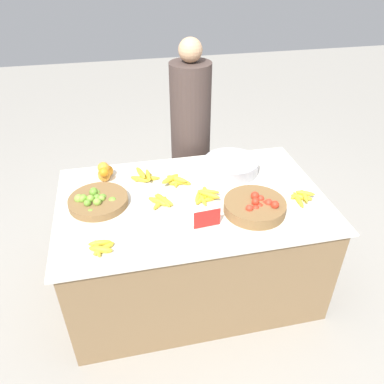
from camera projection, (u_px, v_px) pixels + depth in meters
name	position (u px, v px, depth m)	size (l,w,h in m)	color
ground_plane	(192.00, 281.00, 2.72)	(12.00, 12.00, 0.00)	#A39E93
market_table	(192.00, 243.00, 2.51)	(1.64, 1.04, 0.74)	olive
lime_bowl	(97.00, 201.00, 2.24)	(0.35, 0.35, 0.09)	olive
tomato_basket	(255.00, 206.00, 2.18)	(0.36, 0.36, 0.11)	olive
orange_pile	(104.00, 172.00, 2.46)	(0.10, 0.16, 0.13)	orange
metal_bowl	(231.00, 166.00, 2.55)	(0.37, 0.37, 0.09)	#B7B7BF
price_sign	(207.00, 219.00, 2.05)	(0.15, 0.02, 0.11)	red
banana_bunch_back_center	(302.00, 196.00, 2.29)	(0.16, 0.17, 0.05)	yellow
banana_bunch_middle_left	(205.00, 195.00, 2.30)	(0.18, 0.20, 0.05)	yellow
banana_bunch_front_center	(100.00, 247.00, 1.92)	(0.14, 0.14, 0.04)	yellow
banana_bunch_front_left	(176.00, 180.00, 2.42)	(0.21, 0.13, 0.06)	yellow
banana_bunch_middle_right	(144.00, 177.00, 2.47)	(0.20, 0.17, 0.06)	yellow
banana_bunch_front_right	(161.00, 201.00, 2.26)	(0.16, 0.17, 0.03)	yellow
vendor_person	(191.00, 145.00, 2.97)	(0.31, 0.31, 1.51)	#473833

